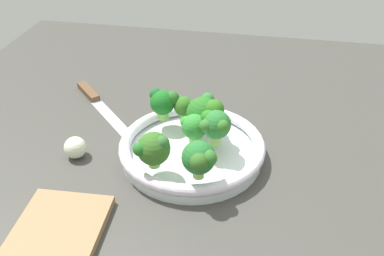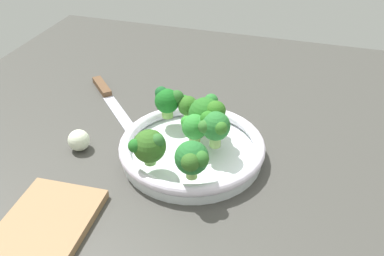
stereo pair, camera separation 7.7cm
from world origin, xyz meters
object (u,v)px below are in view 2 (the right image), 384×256
at_px(broccoli_floret_4, 196,126).
at_px(broccoli_floret_3, 207,113).
at_px(knife, 108,95).
at_px(garlic_bulb, 79,140).
at_px(broccoli_floret_0, 192,159).
at_px(broccoli_floret_2, 149,146).
at_px(broccoli_floret_1, 214,126).
at_px(broccoli_floret_6, 167,100).
at_px(broccoli_floret_5, 188,106).
at_px(bowl, 192,149).
at_px(cutting_board, 41,231).

bearing_deg(broccoli_floret_4, broccoli_floret_3, -14.38).
distance_m(knife, garlic_bulb, 0.22).
height_order(broccoli_floret_3, garlic_bulb, broccoli_floret_3).
height_order(broccoli_floret_0, broccoli_floret_2, broccoli_floret_0).
height_order(broccoli_floret_2, knife, broccoli_floret_2).
relative_size(broccoli_floret_1, broccoli_floret_6, 1.14).
xyz_separation_m(broccoli_floret_0, broccoli_floret_4, (0.11, 0.03, -0.01)).
relative_size(broccoli_floret_2, broccoli_floret_5, 1.28).
relative_size(broccoli_floret_6, garlic_bulb, 1.45).
height_order(broccoli_floret_2, broccoli_floret_6, broccoli_floret_2).
distance_m(broccoli_floret_3, garlic_bulb, 0.27).
height_order(broccoli_floret_3, broccoli_floret_4, broccoli_floret_3).
xyz_separation_m(bowl, knife, (0.17, 0.27, -0.02)).
distance_m(bowl, broccoli_floret_1, 0.08).
distance_m(bowl, broccoli_floret_5, 0.10).
bearing_deg(garlic_bulb, broccoli_floret_2, -105.63).
height_order(broccoli_floret_4, broccoli_floret_5, broccoli_floret_4).
height_order(broccoli_floret_3, cutting_board, broccoli_floret_3).
relative_size(broccoli_floret_6, cutting_board, 0.29).
bearing_deg(garlic_bulb, broccoli_floret_4, -79.43).
xyz_separation_m(bowl, broccoli_floret_5, (0.07, 0.03, 0.05)).
xyz_separation_m(broccoli_floret_0, broccoli_floret_5, (0.18, 0.07, -0.01)).
bearing_deg(bowl, garlic_bulb, 100.27).
bearing_deg(knife, broccoli_floret_6, -117.14).
height_order(broccoli_floret_3, broccoli_floret_5, broccoli_floret_3).
relative_size(broccoli_floret_5, cutting_board, 0.24).
bearing_deg(knife, broccoli_floret_2, -140.26).
xyz_separation_m(broccoli_floret_2, broccoli_floret_4, (0.09, -0.06, -0.00)).
distance_m(broccoli_floret_6, knife, 0.23).
relative_size(broccoli_floret_2, garlic_bulb, 1.54).
bearing_deg(broccoli_floret_2, knife, 39.74).
bearing_deg(broccoli_floret_0, knife, 47.39).
height_order(broccoli_floret_0, broccoli_floret_4, broccoli_floret_0).
bearing_deg(garlic_bulb, bowl, -79.73).
distance_m(broccoli_floret_5, broccoli_floret_6, 0.05).
bearing_deg(cutting_board, bowl, -32.78).
distance_m(broccoli_floret_0, broccoli_floret_5, 0.20).
bearing_deg(broccoli_floret_5, broccoli_floret_0, -160.48).
xyz_separation_m(broccoli_floret_5, garlic_bulb, (-0.12, 0.20, -0.05)).
distance_m(broccoli_floret_0, knife, 0.43).
bearing_deg(broccoli_floret_1, broccoli_floret_5, 44.11).
xyz_separation_m(broccoli_floret_4, broccoli_floret_5, (0.07, 0.04, -0.00)).
bearing_deg(broccoli_floret_0, garlic_bulb, 75.68).
bearing_deg(broccoli_floret_0, bowl, 17.38).
bearing_deg(broccoli_floret_4, broccoli_floret_2, 147.52).
relative_size(bowl, broccoli_floret_5, 5.42).
distance_m(bowl, broccoli_floret_2, 0.12).
bearing_deg(garlic_bulb, broccoli_floret_5, -59.86).
xyz_separation_m(broccoli_floret_1, garlic_bulb, (-0.04, 0.28, -0.07)).
height_order(broccoli_floret_5, cutting_board, broccoli_floret_5).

